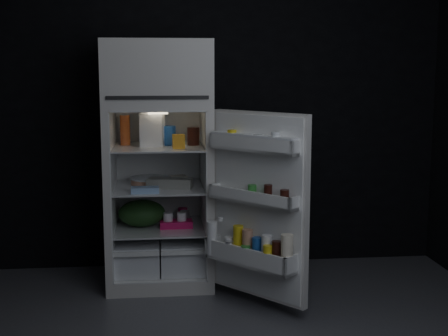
{
  "coord_description": "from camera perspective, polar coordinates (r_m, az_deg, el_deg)",
  "views": [
    {
      "loc": [
        -0.26,
        -3.24,
        1.57
      ],
      "look_at": [
        0.18,
        1.0,
        0.9
      ],
      "focal_mm": 50.0,
      "sensor_mm": 36.0,
      "label": 1
    }
  ],
  "objects": [
    {
      "name": "fridge_door",
      "position": [
        4.05,
        3.02,
        -3.81
      ],
      "size": [
        0.62,
        0.67,
        1.22
      ],
      "color": "silver",
      "rests_on": "ground"
    },
    {
      "name": "milk_jug",
      "position": [
        4.54,
        -6.55,
        3.51
      ],
      "size": [
        0.19,
        0.19,
        0.24
      ],
      "primitive_type": "cube",
      "rotation": [
        0.0,
        0.0,
        -0.16
      ],
      "color": "white",
      "rests_on": "refrigerator"
    },
    {
      "name": "wall_front",
      "position": [
        1.58,
        3.66,
        0.85
      ],
      "size": [
        4.0,
        0.0,
        2.7
      ],
      "primitive_type": "cube",
      "color": "black",
      "rests_on": "ground"
    },
    {
      "name": "flat_package",
      "position": [
        4.38,
        -7.24,
        -2.0
      ],
      "size": [
        0.2,
        0.1,
        0.04
      ],
      "primitive_type": "cube",
      "rotation": [
        0.0,
        0.0,
        0.03
      ],
      "color": "#87AAD1",
      "rests_on": "refrigerator"
    },
    {
      "name": "egg_carton",
      "position": [
        4.53,
        -4.98,
        -1.39
      ],
      "size": [
        0.34,
        0.2,
        0.07
      ],
      "primitive_type": "cube",
      "rotation": [
        0.0,
        0.0,
        -0.24
      ],
      "color": "gray",
      "rests_on": "refrigerator"
    },
    {
      "name": "produce_bag",
      "position": [
        4.66,
        -7.52,
        -4.11
      ],
      "size": [
        0.35,
        0.3,
        0.2
      ],
      "primitive_type": "ellipsoid",
      "rotation": [
        0.0,
        0.0,
        -0.01
      ],
      "color": "#193815",
      "rests_on": "refrigerator"
    },
    {
      "name": "refrigerator",
      "position": [
        4.6,
        -6.0,
        1.21
      ],
      "size": [
        0.76,
        0.71,
        1.78
      ],
      "color": "silver",
      "rests_on": "ground"
    },
    {
      "name": "small_can_red",
      "position": [
        4.85,
        -3.79,
        -4.19
      ],
      "size": [
        0.1,
        0.1,
        0.09
      ],
      "primitive_type": "cylinder",
      "rotation": [
        0.0,
        0.0,
        -0.42
      ],
      "color": "#D91256",
      "rests_on": "refrigerator"
    },
    {
      "name": "yogurt_tray",
      "position": [
        4.62,
        -4.39,
        -5.12
      ],
      "size": [
        0.24,
        0.13,
        0.05
      ],
      "primitive_type": "cube",
      "rotation": [
        0.0,
        0.0,
        0.01
      ],
      "color": "#D91256",
      "rests_on": "refrigerator"
    },
    {
      "name": "wrapped_pkg",
      "position": [
        4.76,
        -4.27,
        -1.01
      ],
      "size": [
        0.16,
        0.14,
        0.05
      ],
      "primitive_type": "cube",
      "rotation": [
        0.0,
        0.0,
        0.27
      ],
      "color": "#F1E5C5",
      "rests_on": "refrigerator"
    },
    {
      "name": "pie",
      "position": [
        4.71,
        -6.7,
        -1.22
      ],
      "size": [
        0.31,
        0.31,
        0.04
      ],
      "primitive_type": "cylinder",
      "rotation": [
        0.0,
        0.0,
        0.05
      ],
      "color": "tan",
      "rests_on": "refrigerator"
    },
    {
      "name": "small_can_silver",
      "position": [
        4.75,
        -3.6,
        -4.45
      ],
      "size": [
        0.07,
        0.07,
        0.09
      ],
      "primitive_type": "cylinder",
      "rotation": [
        0.0,
        0.0,
        0.01
      ],
      "color": "silver",
      "rests_on": "refrigerator"
    },
    {
      "name": "amber_bottle",
      "position": [
        4.63,
        -9.03,
        3.44
      ],
      "size": [
        0.09,
        0.09,
        0.22
      ],
      "primitive_type": "cylinder",
      "rotation": [
        0.0,
        0.0,
        0.3
      ],
      "color": "#D35621",
      "rests_on": "refrigerator"
    },
    {
      "name": "mayo_jar",
      "position": [
        4.6,
        -5.08,
        2.98
      ],
      "size": [
        0.14,
        0.14,
        0.14
      ],
      "primitive_type": "cylinder",
      "rotation": [
        0.0,
        0.0,
        -0.42
      ],
      "color": "#1C4C98",
      "rests_on": "refrigerator"
    },
    {
      "name": "small_carton",
      "position": [
        4.38,
        -4.17,
        2.43
      ],
      "size": [
        0.09,
        0.07,
        0.1
      ],
      "primitive_type": "cube",
      "rotation": [
        0.0,
        0.0,
        0.1
      ],
      "color": "orange",
      "rests_on": "refrigerator"
    },
    {
      "name": "jam_jar",
      "position": [
        4.58,
        -2.82,
        2.91
      ],
      "size": [
        0.11,
        0.11,
        0.13
      ],
      "primitive_type": "cylinder",
      "rotation": [
        0.0,
        0.0,
        0.26
      ],
      "color": "black",
      "rests_on": "refrigerator"
    },
    {
      "name": "wall_back",
      "position": [
        4.95,
        -3.0,
        6.37
      ],
      "size": [
        4.0,
        0.0,
        2.7
      ],
      "primitive_type": "cube",
      "color": "black",
      "rests_on": "ground"
    }
  ]
}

